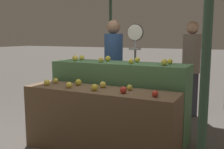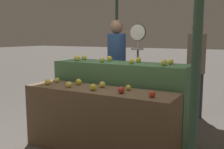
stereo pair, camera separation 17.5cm
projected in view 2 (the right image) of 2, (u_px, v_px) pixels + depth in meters
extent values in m
cylinder|color=#33513D|center=(196.00, 68.00, 1.89)|extent=(0.07, 0.07, 2.56)
cylinder|color=#33513D|center=(117.00, 46.00, 6.53)|extent=(0.07, 0.07, 2.56)
cube|color=brown|center=(98.00, 121.00, 3.38)|extent=(2.01, 0.55, 0.84)
cube|color=#4C7A4C|center=(120.00, 100.00, 3.88)|extent=(2.01, 0.55, 1.13)
sphere|color=yellow|center=(48.00, 82.00, 3.60)|extent=(0.08, 0.08, 0.08)
sphere|color=yellow|center=(69.00, 85.00, 3.40)|extent=(0.08, 0.08, 0.08)
sphere|color=gold|center=(93.00, 87.00, 3.22)|extent=(0.08, 0.08, 0.08)
sphere|color=red|center=(121.00, 90.00, 3.05)|extent=(0.08, 0.08, 0.08)
sphere|color=red|center=(152.00, 94.00, 2.85)|extent=(0.07, 0.07, 0.07)
sphere|color=gold|center=(57.00, 80.00, 3.77)|extent=(0.07, 0.07, 0.07)
sphere|color=gold|center=(79.00, 82.00, 3.59)|extent=(0.08, 0.08, 0.08)
sphere|color=yellow|center=(102.00, 85.00, 3.40)|extent=(0.08, 0.08, 0.08)
sphere|color=gold|center=(128.00, 88.00, 3.23)|extent=(0.07, 0.07, 0.07)
sphere|color=yellow|center=(77.00, 58.00, 4.05)|extent=(0.09, 0.09, 0.09)
sphere|color=gold|center=(102.00, 60.00, 3.83)|extent=(0.07, 0.07, 0.07)
sphere|color=gold|center=(132.00, 61.00, 3.59)|extent=(0.07, 0.07, 0.07)
sphere|color=gold|center=(164.00, 63.00, 3.35)|extent=(0.09, 0.09, 0.09)
sphere|color=yellow|center=(84.00, 57.00, 4.21)|extent=(0.08, 0.08, 0.08)
sphere|color=gold|center=(110.00, 59.00, 3.99)|extent=(0.08, 0.08, 0.08)
sphere|color=gold|center=(138.00, 60.00, 3.78)|extent=(0.08, 0.08, 0.08)
sphere|color=gold|center=(171.00, 62.00, 3.54)|extent=(0.07, 0.07, 0.07)
cylinder|color=#99999E|center=(137.00, 79.00, 4.35)|extent=(0.04, 0.04, 1.59)
cylinder|color=black|center=(138.00, 32.00, 4.24)|extent=(0.27, 0.01, 0.27)
cylinder|color=silver|center=(138.00, 32.00, 4.23)|extent=(0.25, 0.02, 0.25)
cylinder|color=#99999E|center=(137.00, 45.00, 4.26)|extent=(0.01, 0.01, 0.14)
cylinder|color=#99999E|center=(137.00, 49.00, 4.27)|extent=(0.20, 0.20, 0.03)
cube|color=#2D2D38|center=(117.00, 98.00, 4.70)|extent=(0.27, 0.21, 0.83)
cylinder|color=#2D4C84|center=(117.00, 54.00, 4.59)|extent=(0.40, 0.40, 0.72)
sphere|color=#936B51|center=(117.00, 27.00, 4.52)|extent=(0.23, 0.23, 0.23)
cube|color=#2D2D38|center=(194.00, 95.00, 4.90)|extent=(0.29, 0.25, 0.83)
cylinder|color=#756656|center=(196.00, 54.00, 4.79)|extent=(0.45, 0.45, 0.72)
sphere|color=tan|center=(198.00, 27.00, 4.72)|extent=(0.23, 0.23, 0.23)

